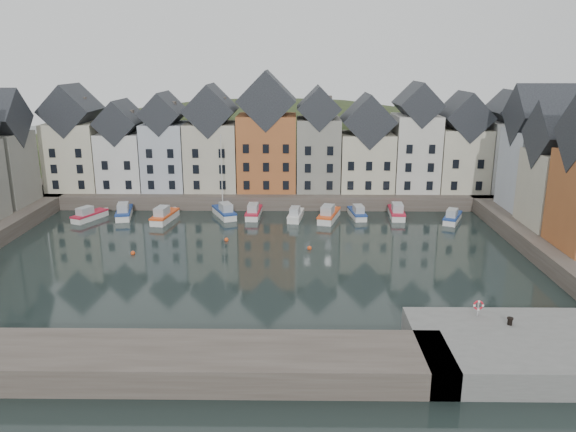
{
  "coord_description": "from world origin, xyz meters",
  "views": [
    {
      "loc": [
        4.28,
        -56.63,
        21.2
      ],
      "look_at": [
        3.5,
        6.0,
        3.72
      ],
      "focal_mm": 35.0,
      "sensor_mm": 36.0,
      "label": 1
    }
  ],
  "objects_px": {
    "boat_d": "(225,212)",
    "mooring_bollard": "(510,321)",
    "boat_a": "(89,215)",
    "life_ring_post": "(478,306)"
  },
  "relations": [
    {
      "from": "boat_a",
      "to": "mooring_bollard",
      "type": "xyz_separation_m",
      "value": [
        44.42,
        -35.04,
        1.67
      ]
    },
    {
      "from": "boat_d",
      "to": "mooring_bollard",
      "type": "distance_m",
      "value": 45.08
    },
    {
      "from": "boat_d",
      "to": "mooring_bollard",
      "type": "relative_size",
      "value": 20.79
    },
    {
      "from": "boat_a",
      "to": "mooring_bollard",
      "type": "relative_size",
      "value": 10.36
    },
    {
      "from": "boat_d",
      "to": "life_ring_post",
      "type": "relative_size",
      "value": 8.95
    },
    {
      "from": "life_ring_post",
      "to": "boat_d",
      "type": "bearing_deg",
      "value": 124.26
    },
    {
      "from": "boat_a",
      "to": "mooring_bollard",
      "type": "height_order",
      "value": "mooring_bollard"
    },
    {
      "from": "life_ring_post",
      "to": "mooring_bollard",
      "type": "bearing_deg",
      "value": -37.18
    },
    {
      "from": "boat_a",
      "to": "life_ring_post",
      "type": "xyz_separation_m",
      "value": [
        42.46,
        -33.56,
        2.22
      ]
    },
    {
      "from": "boat_a",
      "to": "boat_d",
      "type": "relative_size",
      "value": 0.5
    }
  ]
}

